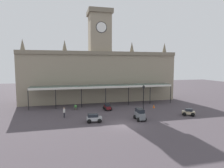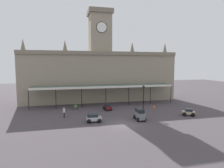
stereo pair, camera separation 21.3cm
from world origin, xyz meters
The scene contains 11 objects.
ground_plane centered at (0.00, 0.00, 0.00)m, with size 140.00×140.00×0.00m, color #473F45.
station_building centered at (0.00, 19.37, 6.68)m, with size 35.59×6.56×21.06m.
entrance_canopy centered at (0.00, 13.85, 4.13)m, with size 29.95×3.26×4.30m.
car_beige_sedan centered at (12.14, 2.12, 0.50)m, with size 2.25×2.07×1.19m.
car_silver_estate centered at (-3.99, 2.13, 0.56)m, with size 2.31×1.64×1.27m.
car_maroon_sedan centered at (-0.35, 9.34, 0.50)m, with size 1.59×2.10×1.19m.
car_grey_van centered at (3.15, 1.64, 0.81)m, with size 1.63×2.42×1.77m.
pedestrian_beside_cars centered at (-8.33, 5.88, 0.91)m, with size 0.34×0.39×1.67m.
victorian_lamppost centered at (5.25, 5.26, 3.14)m, with size 0.30×0.30×5.07m.
traffic_cone centered at (9.03, 8.82, 0.36)m, with size 0.40×0.40×0.71m, color orange.
planter_near_kerb centered at (-6.23, 10.85, 0.49)m, with size 0.60×0.60×0.96m.
Camera 2 is at (-7.77, -25.80, 8.61)m, focal length 30.77 mm.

